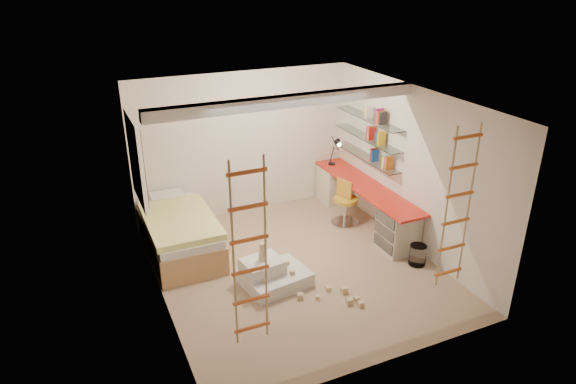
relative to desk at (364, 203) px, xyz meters
name	(u,v)px	position (x,y,z in m)	size (l,w,h in m)	color
floor	(296,268)	(-1.72, -0.86, -0.40)	(4.50, 4.50, 0.00)	#9F8566
ceiling_beam	(288,101)	(-1.72, -0.56, 2.12)	(4.00, 0.18, 0.16)	white
window_frame	(136,160)	(-3.69, 0.64, 1.15)	(0.06, 1.15, 1.35)	white
window_blind	(139,160)	(-3.65, 0.64, 1.15)	(0.02, 1.00, 1.20)	#4C2D1E
rope_ladder_left	(250,255)	(-3.07, -2.61, 1.11)	(0.41, 0.04, 2.13)	#E45327
rope_ladder_right	(458,208)	(-0.37, -2.61, 1.11)	(0.41, 0.04, 2.13)	orange
waste_bin	(418,255)	(0.03, -1.52, -0.24)	(0.26, 0.26, 0.33)	white
desk	(364,203)	(0.00, 0.00, 0.00)	(0.56, 2.80, 0.75)	red
shelves	(367,138)	(0.15, 0.27, 1.10)	(0.25, 1.80, 0.71)	white
bed	(179,233)	(-3.20, 0.36, -0.07)	(1.02, 2.00, 0.69)	#AD7F51
task_lamp	(336,147)	(-0.05, 0.96, 0.73)	(0.14, 0.36, 0.57)	black
swivel_chair	(345,209)	(-0.32, 0.11, -0.10)	(0.62, 0.62, 0.82)	#B49422
play_platform	(272,275)	(-2.22, -1.11, -0.25)	(1.01, 0.84, 0.40)	silver
toy_blocks	(306,280)	(-1.86, -1.49, -0.20)	(1.16, 1.15, 0.67)	#CCB284
books	(367,133)	(0.15, 0.27, 1.18)	(0.14, 0.58, 0.92)	orange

